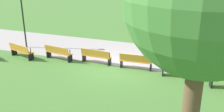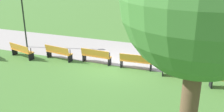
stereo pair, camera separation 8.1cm
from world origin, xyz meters
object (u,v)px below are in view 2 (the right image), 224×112
(bench_3, at_px, (96,56))
(tree_1, at_px, (202,1))
(lamp_post, at_px, (22,8))
(bench_1, at_px, (21,50))
(bench_5, at_px, (180,69))
(bench_4, at_px, (136,61))
(bench_2, at_px, (58,52))

(bench_3, height_order, tree_1, tree_1)
(lamp_post, bearing_deg, bench_1, -59.36)
(bench_5, bearing_deg, bench_1, 174.05)
(tree_1, bearing_deg, bench_4, 113.91)
(bench_4, height_order, lamp_post, lamp_post)
(bench_1, distance_m, lamp_post, 3.16)
(bench_1, bearing_deg, bench_2, 26.63)
(bench_2, distance_m, tree_1, 11.48)
(tree_1, xyz_separation_m, lamp_post, (-11.46, 8.41, -2.04))
(bench_5, height_order, tree_1, tree_1)
(bench_1, xyz_separation_m, tree_1, (10.34, -6.52, 4.32))
(bench_1, height_order, bench_3, same)
(bench_1, xyz_separation_m, bench_5, (9.51, 0.49, 0.00))
(bench_2, height_order, bench_5, same)
(bench_3, height_order, lamp_post, lamp_post)
(bench_2, bearing_deg, bench_1, -159.30)
(bench_2, bearing_deg, tree_1, -32.34)
(lamp_post, bearing_deg, bench_2, -22.01)
(bench_1, bearing_deg, bench_5, 17.78)
(bench_4, bearing_deg, bench_2, 179.98)
(bench_5, height_order, lamp_post, lamp_post)
(bench_4, distance_m, lamp_post, 8.63)
(bench_1, relative_size, tree_1, 0.29)
(bench_1, relative_size, bench_5, 1.01)
(bench_2, bearing_deg, bench_5, 8.90)
(bench_3, bearing_deg, lamp_post, 171.80)
(bench_3, bearing_deg, bench_4, 2.97)
(bench_3, relative_size, tree_1, 0.28)
(bench_3, bearing_deg, bench_1, -168.19)
(bench_3, xyz_separation_m, bench_4, (2.40, 0.00, 0.00))
(bench_5, relative_size, tree_1, 0.28)
(tree_1, bearing_deg, bench_2, 138.76)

